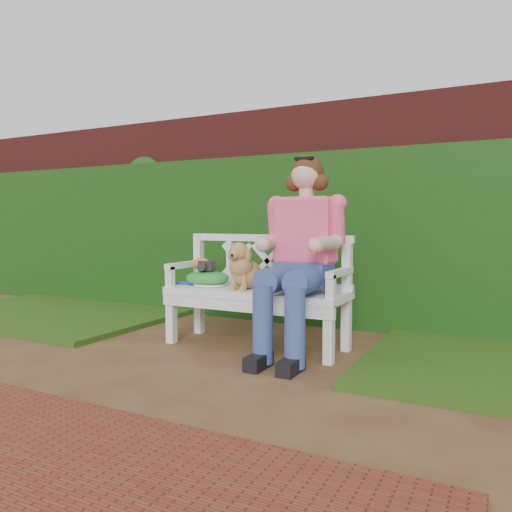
% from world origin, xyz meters
% --- Properties ---
extents(ground, '(60.00, 60.00, 0.00)m').
position_xyz_m(ground, '(0.00, 0.00, 0.00)').
color(ground, '#4B291C').
extents(brick_wall, '(10.00, 0.30, 2.20)m').
position_xyz_m(brick_wall, '(0.00, 1.90, 1.10)').
color(brick_wall, '#5C1D1B').
rests_on(brick_wall, ground).
extents(ivy_hedge, '(10.00, 0.18, 1.70)m').
position_xyz_m(ivy_hedge, '(0.00, 1.68, 0.85)').
color(ivy_hedge, '#1D4615').
rests_on(ivy_hedge, ground).
extents(grass_left, '(2.60, 2.00, 0.05)m').
position_xyz_m(grass_left, '(-2.40, 0.90, 0.03)').
color(grass_left, '#1B380E').
rests_on(grass_left, ground).
extents(garden_bench, '(1.64, 0.79, 0.48)m').
position_xyz_m(garden_bench, '(0.19, 0.63, 0.24)').
color(garden_bench, white).
rests_on(garden_bench, ground).
extents(seated_woman, '(0.69, 0.91, 1.59)m').
position_xyz_m(seated_woman, '(0.61, 0.61, 0.80)').
color(seated_woman, '#FD2F5A').
rests_on(seated_woman, ground).
extents(dog, '(0.30, 0.38, 0.39)m').
position_xyz_m(dog, '(0.11, 0.58, 0.68)').
color(dog, '#A67944').
rests_on(dog, garden_bench).
extents(tennis_racket, '(0.58, 0.35, 0.03)m').
position_xyz_m(tennis_racket, '(-0.26, 0.59, 0.49)').
color(tennis_racket, white).
rests_on(tennis_racket, garden_bench).
extents(green_bag, '(0.40, 0.32, 0.13)m').
position_xyz_m(green_bag, '(-0.28, 0.62, 0.55)').
color(green_bag, green).
rests_on(green_bag, garden_bench).
extents(camera_item, '(0.14, 0.11, 0.09)m').
position_xyz_m(camera_item, '(-0.26, 0.60, 0.65)').
color(camera_item, '#242424').
rests_on(camera_item, green_bag).
extents(baseball_glove, '(0.19, 0.16, 0.11)m').
position_xyz_m(baseball_glove, '(-0.34, 0.62, 0.67)').
color(baseball_glove, '#C36827').
rests_on(baseball_glove, green_bag).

